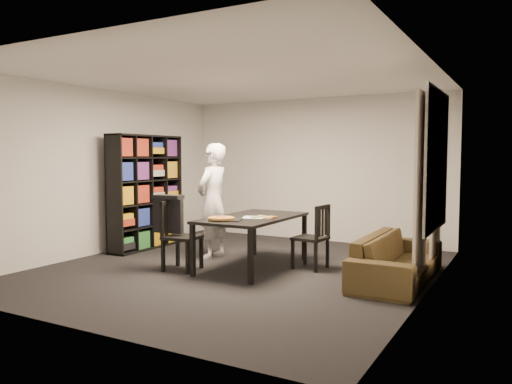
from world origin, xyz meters
The scene contains 16 objects.
room centered at (0.00, 0.00, 1.30)m, with size 5.01×5.51×2.61m.
window_pane centered at (2.48, 0.60, 1.50)m, with size 0.02×1.40×1.60m, color black.
window_frame centered at (2.48, 0.60, 1.50)m, with size 0.03×1.52×1.72m, color white.
curtain_left centered at (2.40, 0.08, 1.15)m, with size 0.03×0.70×2.25m, color #C0B3A4.
curtain_right centered at (2.40, 1.12, 1.15)m, with size 0.03×0.70×2.25m, color #C0B3A4.
bookshelf centered at (-2.16, 0.60, 0.95)m, with size 0.35×1.50×1.90m, color black.
dining_table centered at (0.14, 0.17, 0.65)m, with size 0.96×1.72×0.72m.
chair_left centered at (-0.72, -0.42, 0.54)m, with size 0.49×0.49×0.95m.
chair_right centered at (0.94, 0.51, 0.51)m, with size 0.45×0.45×0.89m.
draped_jacket centered at (-0.85, -0.44, 0.78)m, with size 0.45×0.23×0.52m.
person centered at (-0.72, 0.47, 0.87)m, with size 0.64×0.42×1.74m, color white.
baking_tray centered at (0.02, -0.33, 0.72)m, with size 0.40×0.32×0.01m, color black.
pepperoni_pizza centered at (-0.02, -0.37, 0.74)m, with size 0.35×0.35×0.03m.
kitchen_towel centered at (0.27, 0.07, 0.72)m, with size 0.40×0.30×0.01m, color white.
pizza_slices centered at (0.35, 0.10, 0.73)m, with size 0.37×0.31×0.01m, color gold, non-canonical shape.
sofa centered at (2.08, 0.38, 0.29)m, with size 1.95×0.76×0.57m, color #3B3217.
Camera 1 is at (3.49, -5.80, 1.55)m, focal length 35.00 mm.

